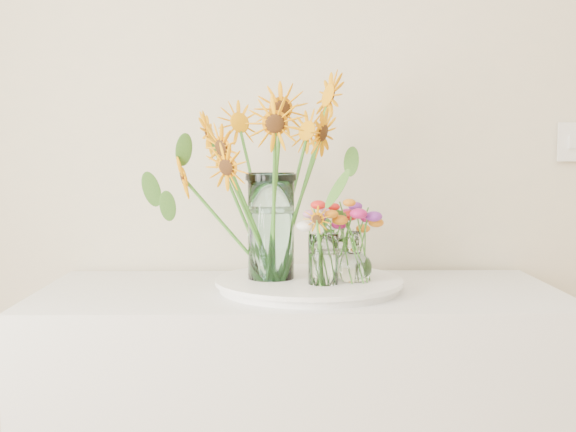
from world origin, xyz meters
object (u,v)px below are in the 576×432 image
Objects in this scene: mason_jar at (271,227)px; small_vase_a at (323,260)px; tray at (309,285)px; small_vase_c at (342,257)px; small_vase_b at (354,257)px.

small_vase_a is at bearing -31.90° from mason_jar.
tray is 4.53× the size of small_vase_c.
mason_jar is 2.75× the size of small_vase_c.
small_vase_b reaches higher than small_vase_a.
small_vase_c is (0.20, 0.07, -0.09)m from mason_jar.
small_vase_b is (0.12, -0.03, 0.08)m from tray.
tray is 0.19m from mason_jar.
small_vase_b is (0.08, 0.04, 0.00)m from small_vase_a.
small_vase_b reaches higher than tray.
small_vase_c is at bearing 100.97° from small_vase_b.
small_vase_b is at bearing 25.49° from small_vase_a.
small_vase_b is 1.30× the size of small_vase_c.
tray is at bearing 163.61° from small_vase_b.
mason_jar is at bearing 168.51° from small_vase_b.
small_vase_b is at bearing -79.03° from small_vase_c.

